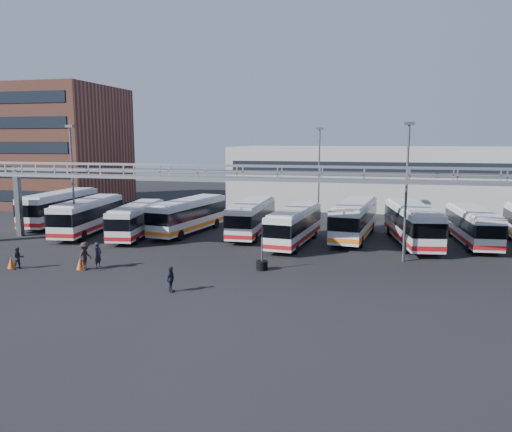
% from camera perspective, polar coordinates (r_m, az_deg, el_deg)
% --- Properties ---
extents(ground, '(140.00, 140.00, 0.00)m').
position_cam_1_polar(ground, '(33.41, -4.05, -6.86)').
color(ground, black).
rests_on(ground, ground).
extents(gantry, '(51.40, 5.15, 7.10)m').
position_cam_1_polar(gantry, '(37.98, -1.49, 3.50)').
color(gantry, gray).
rests_on(gantry, ground).
extents(apartment_building, '(18.00, 15.00, 16.00)m').
position_cam_1_polar(apartment_building, '(74.79, -22.58, 7.34)').
color(apartment_building, brown).
rests_on(apartment_building, ground).
extents(warehouse, '(42.00, 14.00, 8.00)m').
position_cam_1_polar(warehouse, '(68.90, 15.29, 4.30)').
color(warehouse, '#9E9E99').
rests_on(warehouse, ground).
extents(light_pole_left, '(0.70, 0.35, 10.21)m').
position_cam_1_polar(light_pole_left, '(46.56, -20.24, 4.21)').
color(light_pole_left, '#4C4F54').
rests_on(light_pole_left, ground).
extents(light_pole_mid, '(0.70, 0.35, 10.21)m').
position_cam_1_polar(light_pole_mid, '(37.89, 16.83, 3.46)').
color(light_pole_mid, '#4C4F54').
rests_on(light_pole_mid, ground).
extents(light_pole_back, '(0.70, 0.35, 10.21)m').
position_cam_1_polar(light_pole_back, '(53.09, 7.21, 5.17)').
color(light_pole_back, '#4C4F54').
rests_on(light_pole_back, ground).
extents(bus_0, '(3.22, 11.60, 3.49)m').
position_cam_1_polar(bus_0, '(56.80, -21.47, 1.01)').
color(bus_0, silver).
rests_on(bus_0, ground).
extents(bus_1, '(3.72, 11.18, 3.33)m').
position_cam_1_polar(bus_1, '(50.31, -18.65, 0.14)').
color(bus_1, silver).
rests_on(bus_1, ground).
extents(bus_2, '(3.66, 10.22, 3.04)m').
position_cam_1_polar(bus_2, '(47.44, -13.46, -0.34)').
color(bus_2, silver).
rests_on(bus_2, ground).
extents(bus_3, '(4.31, 11.14, 3.30)m').
position_cam_1_polar(bus_3, '(48.44, -7.71, 0.18)').
color(bus_3, silver).
rests_on(bus_3, ground).
extents(bus_4, '(2.68, 10.75, 3.25)m').
position_cam_1_polar(bus_4, '(46.95, -0.49, -0.05)').
color(bus_4, silver).
rests_on(bus_4, ground).
extents(bus_5, '(3.49, 10.52, 3.14)m').
position_cam_1_polar(bus_5, '(42.94, 4.38, -0.99)').
color(bus_5, silver).
rests_on(bus_5, ground).
extents(bus_6, '(3.91, 11.53, 3.43)m').
position_cam_1_polar(bus_6, '(46.10, 11.17, -0.25)').
color(bus_6, silver).
rests_on(bus_6, ground).
extents(bus_7, '(4.38, 11.64, 3.45)m').
position_cam_1_polar(bus_7, '(44.76, 17.41, -0.74)').
color(bus_7, silver).
rests_on(bus_7, ground).
extents(bus_8, '(3.18, 10.42, 3.12)m').
position_cam_1_polar(bus_8, '(46.66, 23.51, -0.92)').
color(bus_8, silver).
rests_on(bus_8, ground).
extents(pedestrian_a, '(0.44, 0.67, 1.82)m').
position_cam_1_polar(pedestrian_a, '(36.96, -17.60, -4.27)').
color(pedestrian_a, black).
rests_on(pedestrian_a, ground).
extents(pedestrian_b, '(0.93, 0.96, 1.55)m').
position_cam_1_polar(pedestrian_b, '(38.63, -25.53, -4.38)').
color(pedestrian_b, '#2A2432').
rests_on(pedestrian_b, ground).
extents(pedestrian_c, '(0.75, 1.29, 1.98)m').
position_cam_1_polar(pedestrian_c, '(36.57, -18.94, -4.35)').
color(pedestrian_c, black).
rests_on(pedestrian_c, ground).
extents(pedestrian_d, '(0.38, 0.91, 1.56)m').
position_cam_1_polar(pedestrian_d, '(30.20, -9.72, -7.13)').
color(pedestrian_d, black).
rests_on(pedestrian_d, ground).
extents(cone_left, '(0.66, 0.66, 0.80)m').
position_cam_1_polar(cone_left, '(39.21, -26.20, -4.80)').
color(cone_left, '#EE590D').
rests_on(cone_left, ground).
extents(cone_right, '(0.67, 0.67, 0.80)m').
position_cam_1_polar(cone_right, '(37.01, -19.47, -5.16)').
color(cone_right, '#EE590D').
rests_on(cone_right, ground).
extents(tire_stack, '(0.81, 0.81, 2.31)m').
position_cam_1_polar(tire_stack, '(34.77, 0.68, -5.55)').
color(tire_stack, black).
rests_on(tire_stack, ground).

